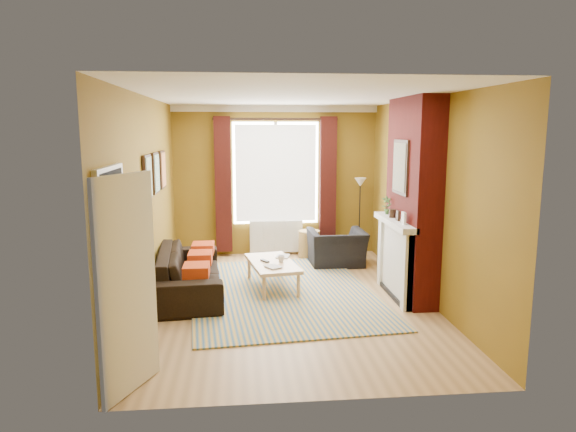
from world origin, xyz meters
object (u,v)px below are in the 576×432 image
(sofa, at_px, (190,272))
(wicker_stool, at_px, (309,244))
(coffee_table, at_px, (272,265))
(armchair, at_px, (337,248))
(floor_lamp, at_px, (360,195))

(sofa, height_order, wicker_stool, sofa)
(sofa, distance_m, coffee_table, 1.22)
(sofa, xyz_separation_m, coffee_table, (1.21, 0.11, 0.04))
(sofa, relative_size, coffee_table, 1.68)
(armchair, relative_size, coffee_table, 0.73)
(armchair, relative_size, floor_lamp, 0.65)
(coffee_table, distance_m, wicker_stool, 2.04)
(coffee_table, height_order, floor_lamp, floor_lamp)
(sofa, height_order, coffee_table, sofa)
(sofa, bearing_deg, wicker_stool, -50.49)
(sofa, xyz_separation_m, wicker_stool, (2.02, 1.98, -0.07))
(wicker_stool, bearing_deg, armchair, -57.73)
(sofa, xyz_separation_m, floor_lamp, (2.97, 1.98, 0.84))
(coffee_table, xyz_separation_m, wicker_stool, (0.81, 1.87, -0.12))
(wicker_stool, xyz_separation_m, floor_lamp, (0.95, 0.00, 0.92))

